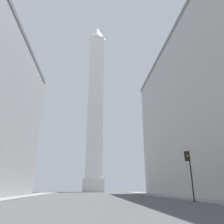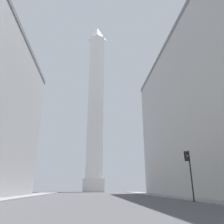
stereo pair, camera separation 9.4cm
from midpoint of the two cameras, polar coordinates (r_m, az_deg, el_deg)
sidewalk_right at (r=37.29m, az=20.88°, el=-20.45°), size 5.00×105.62×0.15m
obelisk at (r=96.97m, az=-4.28°, el=2.58°), size 8.22×8.22×77.37m
traffic_light_mid_right at (r=31.27m, az=19.63°, el=-13.48°), size 0.78×0.50×6.38m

